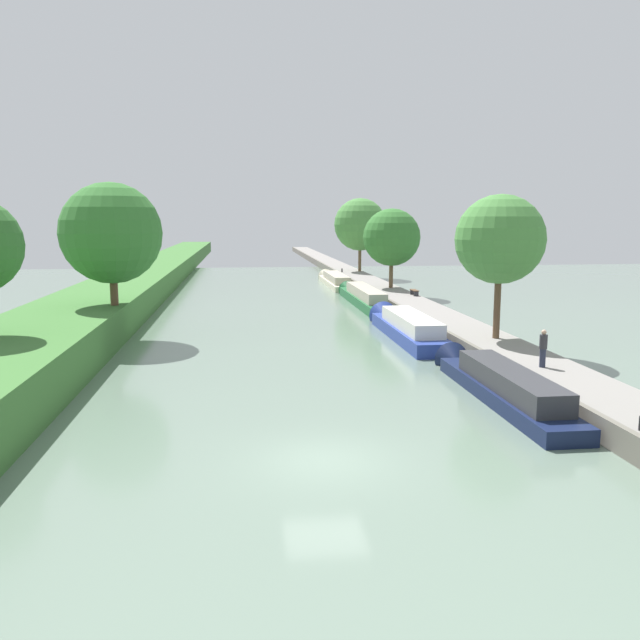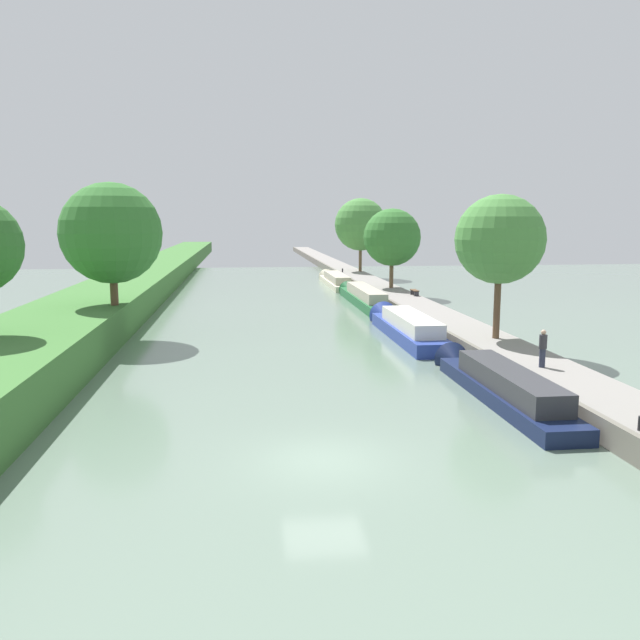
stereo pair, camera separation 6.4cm
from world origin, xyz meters
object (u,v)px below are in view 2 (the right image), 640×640
(narrowboat_cream, at_px, (335,280))
(mooring_bollard_far, at_px, (343,270))
(narrowboat_navy, at_px, (498,384))
(narrowboat_blue, at_px, (405,327))
(narrowboat_green, at_px, (363,297))
(person_walking, at_px, (543,348))
(park_bench, at_px, (415,291))

(narrowboat_cream, xyz_separation_m, mooring_bollard_far, (1.91, 6.79, 0.55))
(narrowboat_navy, relative_size, narrowboat_blue, 0.93)
(narrowboat_green, xyz_separation_m, person_walking, (2.68, -28.22, 1.10))
(mooring_bollard_far, bearing_deg, person_walking, -89.00)
(narrowboat_green, relative_size, narrowboat_cream, 1.08)
(narrowboat_navy, xyz_separation_m, narrowboat_cream, (-0.26, 46.00, -0.03))
(narrowboat_green, bearing_deg, narrowboat_blue, -90.82)
(person_walking, relative_size, mooring_bollard_far, 3.69)
(narrowboat_blue, xyz_separation_m, narrowboat_cream, (0.09, 31.98, -0.09))
(park_bench, bearing_deg, narrowboat_navy, -98.16)
(mooring_bollard_far, distance_m, park_bench, 24.65)
(narrowboat_cream, relative_size, mooring_bollard_far, 33.47)
(narrowboat_navy, relative_size, narrowboat_green, 0.75)
(narrowboat_blue, bearing_deg, narrowboat_navy, -88.58)
(mooring_bollard_far, xyz_separation_m, park_bench, (2.40, -24.53, 0.12))
(narrowboat_navy, height_order, narrowboat_cream, narrowboat_navy)
(narrowboat_green, height_order, narrowboat_cream, narrowboat_green)
(narrowboat_blue, relative_size, person_walking, 7.88)
(narrowboat_cream, xyz_separation_m, person_walking, (2.81, -44.57, 1.19))
(narrowboat_navy, bearing_deg, narrowboat_cream, 90.32)
(narrowboat_navy, bearing_deg, person_walking, 29.31)
(narrowboat_blue, distance_m, park_bench, 14.91)
(narrowboat_green, bearing_deg, mooring_bollard_far, 85.61)
(narrowboat_navy, distance_m, mooring_bollard_far, 52.82)
(mooring_bollard_far, bearing_deg, narrowboat_cream, -105.71)
(narrowboat_cream, distance_m, mooring_bollard_far, 7.07)
(narrowboat_blue, height_order, mooring_bollard_far, narrowboat_blue)
(narrowboat_cream, bearing_deg, mooring_bollard_far, 74.29)
(narrowboat_cream, bearing_deg, narrowboat_blue, -90.16)
(park_bench, bearing_deg, narrowboat_cream, 103.65)
(person_walking, relative_size, park_bench, 1.11)
(narrowboat_blue, xyz_separation_m, park_bench, (4.40, 14.24, 0.58))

